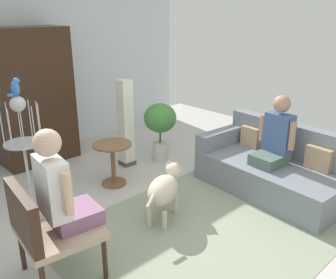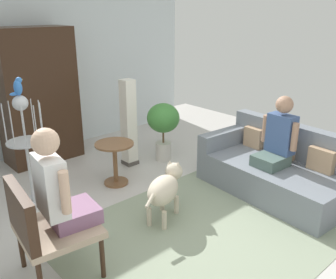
{
  "view_description": "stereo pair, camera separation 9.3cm",
  "coord_description": "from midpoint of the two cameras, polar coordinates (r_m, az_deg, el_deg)",
  "views": [
    {
      "loc": [
        -2.49,
        -2.34,
        2.27
      ],
      "look_at": [
        -0.04,
        0.21,
        0.99
      ],
      "focal_mm": 39.34,
      "sensor_mm": 36.0,
      "label": 1
    },
    {
      "loc": [
        -2.42,
        -2.41,
        2.27
      ],
      "look_at": [
        -0.04,
        0.21,
        0.99
      ],
      "focal_mm": 39.34,
      "sensor_mm": 36.0,
      "label": 2
    }
  ],
  "objects": [
    {
      "name": "person_on_couch",
      "position": [
        4.75,
        15.85,
        0.44
      ],
      "size": [
        0.48,
        0.5,
        0.86
      ],
      "color": "#4D645D"
    },
    {
      "name": "potted_plant",
      "position": [
        5.61,
        -1.71,
        2.64
      ],
      "size": [
        0.5,
        0.5,
        0.91
      ],
      "color": "beige",
      "rests_on": "ground"
    },
    {
      "name": "person_on_armchair",
      "position": [
        3.23,
        -17.34,
        -7.34
      ],
      "size": [
        0.5,
        0.53,
        0.9
      ],
      "color": "slate"
    },
    {
      "name": "round_end_table",
      "position": [
        4.95,
        -9.08,
        -2.96
      ],
      "size": [
        0.52,
        0.52,
        0.58
      ],
      "color": "brown",
      "rests_on": "ground"
    },
    {
      "name": "area_rug",
      "position": [
        4.01,
        4.0,
        -14.66
      ],
      "size": [
        2.71,
        2.28,
        0.01
      ],
      "primitive_type": "cube",
      "color": "gray",
      "rests_on": "ground"
    },
    {
      "name": "back_wall",
      "position": [
        6.27,
        -20.59,
        10.29
      ],
      "size": [
        5.83,
        0.12,
        2.72
      ],
      "primitive_type": "cube",
      "color": "silver",
      "rests_on": "ground"
    },
    {
      "name": "couch",
      "position": [
        4.98,
        15.35,
        -4.32
      ],
      "size": [
        1.07,
        1.93,
        0.84
      ],
      "color": "slate",
      "rests_on": "ground"
    },
    {
      "name": "column_lamp",
      "position": [
        5.47,
        -7.07,
        2.4
      ],
      "size": [
        0.2,
        0.2,
        1.3
      ],
      "color": "#4C4742",
      "rests_on": "ground"
    },
    {
      "name": "parrot",
      "position": [
        4.37,
        -23.16,
        7.41
      ],
      "size": [
        0.17,
        0.1,
        0.2
      ],
      "color": "blue",
      "rests_on": "bird_cage_stand"
    },
    {
      "name": "ground_plane",
      "position": [
        4.1,
        1.83,
        -13.77
      ],
      "size": [
        7.82,
        7.82,
        0.0
      ],
      "primitive_type": "plane",
      "color": "beige"
    },
    {
      "name": "bird_cage_stand",
      "position": [
        4.56,
        -21.95,
        -1.29
      ],
      "size": [
        0.43,
        0.43,
        1.35
      ],
      "color": "silver",
      "rests_on": "ground"
    },
    {
      "name": "dog",
      "position": [
        4.13,
        -1.19,
        -7.52
      ],
      "size": [
        0.79,
        0.49,
        0.59
      ],
      "color": "beige",
      "rests_on": "ground"
    },
    {
      "name": "armchair",
      "position": [
        3.34,
        -19.41,
        -12.54
      ],
      "size": [
        0.71,
        0.73,
        0.92
      ],
      "color": "#382316",
      "rests_on": "ground"
    },
    {
      "name": "armoire_cabinet",
      "position": [
        5.87,
        -20.56,
        6.15
      ],
      "size": [
        1.09,
        0.56,
        2.01
      ],
      "primitive_type": "cube",
      "color": "#382316",
      "rests_on": "ground"
    }
  ]
}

